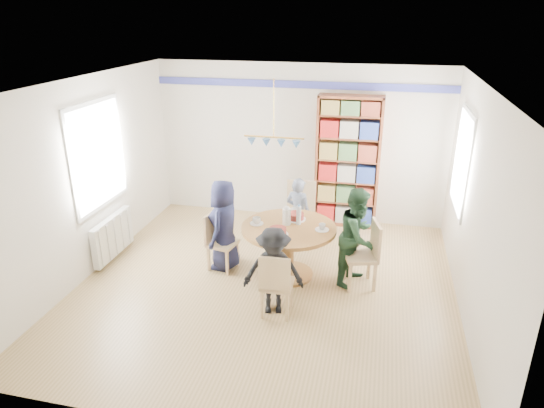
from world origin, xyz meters
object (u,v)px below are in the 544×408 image
(chair_left, at_px, (218,238))
(chair_near, at_px, (276,282))
(person_far, at_px, (298,213))
(person_near, at_px, (273,271))
(bookshelf, at_px, (348,163))
(chair_right, at_px, (367,252))
(person_left, at_px, (224,225))
(person_right, at_px, (358,237))
(dining_table, at_px, (289,239))
(radiator, at_px, (113,236))
(chair_far, at_px, (300,210))

(chair_left, relative_size, chair_near, 0.99)
(person_far, xyz_separation_m, person_near, (0.01, -1.80, -0.01))
(bookshelf, bearing_deg, person_near, -102.23)
(chair_right, distance_m, person_left, 2.01)
(person_left, height_order, person_right, person_right)
(chair_left, xyz_separation_m, person_far, (1.00, 0.90, 0.11))
(dining_table, xyz_separation_m, bookshelf, (0.61, 1.97, 0.54))
(person_right, height_order, person_far, person_right)
(radiator, height_order, chair_near, chair_near)
(person_far, bearing_deg, person_near, 109.58)
(chair_right, bearing_deg, chair_near, -136.49)
(chair_left, bearing_deg, radiator, -177.80)
(chair_near, distance_m, person_far, 1.90)
(chair_far, relative_size, chair_near, 1.19)
(person_far, bearing_deg, person_left, 62.12)
(chair_right, distance_m, person_far, 1.43)
(chair_far, height_order, bookshelf, bookshelf)
(chair_left, relative_size, chair_far, 0.83)
(chair_near, bearing_deg, chair_right, 43.51)
(chair_right, relative_size, person_left, 0.70)
(dining_table, relative_size, chair_left, 1.54)
(radiator, height_order, person_left, person_left)
(person_far, bearing_deg, person_right, 157.59)
(radiator, distance_m, chair_left, 1.64)
(radiator, relative_size, bookshelf, 0.45)
(chair_far, bearing_deg, person_far, -89.99)
(person_right, xyz_separation_m, person_near, (-0.94, -0.95, -0.11))
(person_left, relative_size, person_right, 0.97)
(person_right, xyz_separation_m, person_far, (-0.96, 0.85, -0.10))
(chair_left, height_order, person_far, person_far)
(chair_near, xyz_separation_m, person_near, (-0.05, 0.10, 0.10))
(chair_left, height_order, bookshelf, bookshelf)
(chair_left, xyz_separation_m, chair_far, (1.00, 1.06, 0.09))
(radiator, distance_m, chair_far, 2.87)
(person_near, bearing_deg, dining_table, 78.31)
(dining_table, xyz_separation_m, person_far, (-0.03, 0.89, 0.02))
(chair_near, bearing_deg, person_right, 49.65)
(dining_table, bearing_deg, chair_far, 91.38)
(person_left, height_order, person_near, person_left)
(chair_far, height_order, person_left, person_left)
(bookshelf, bearing_deg, dining_table, -107.28)
(chair_left, height_order, person_near, person_near)
(person_right, distance_m, bookshelf, 2.00)
(chair_left, distance_m, chair_right, 2.09)
(dining_table, height_order, bookshelf, bookshelf)
(chair_far, xyz_separation_m, person_left, (-0.91, -1.01, 0.10))
(chair_far, height_order, person_far, person_far)
(radiator, bearing_deg, chair_near, -19.01)
(chair_right, bearing_deg, dining_table, 178.34)
(chair_right, xyz_separation_m, person_left, (-2.00, 0.07, 0.15))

